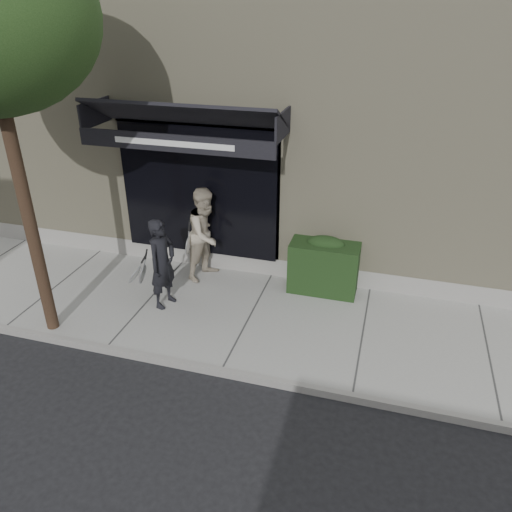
% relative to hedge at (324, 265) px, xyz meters
% --- Properties ---
extents(ground, '(80.00, 80.00, 0.00)m').
position_rel_hedge_xyz_m(ground, '(-1.10, -1.25, -0.66)').
color(ground, black).
rests_on(ground, ground).
extents(sidewalk, '(20.00, 3.00, 0.12)m').
position_rel_hedge_xyz_m(sidewalk, '(-1.10, -1.25, -0.60)').
color(sidewalk, gray).
rests_on(sidewalk, ground).
extents(curb, '(20.00, 0.10, 0.14)m').
position_rel_hedge_xyz_m(curb, '(-1.10, -2.80, -0.59)').
color(curb, gray).
rests_on(curb, ground).
extents(building_facade, '(14.30, 8.04, 5.64)m').
position_rel_hedge_xyz_m(building_facade, '(-1.11, 3.71, 2.08)').
color(building_facade, tan).
rests_on(building_facade, ground).
extents(hedge, '(1.30, 0.70, 1.14)m').
position_rel_hedge_xyz_m(hedge, '(0.00, 0.00, 0.00)').
color(hedge, black).
rests_on(hedge, sidewalk).
extents(pedestrian_front, '(0.71, 0.91, 1.70)m').
position_rel_hedge_xyz_m(pedestrian_front, '(-2.73, -1.34, 0.31)').
color(pedestrian_front, black).
rests_on(pedestrian_front, sidewalk).
extents(pedestrian_back, '(1.00, 1.12, 1.89)m').
position_rel_hedge_xyz_m(pedestrian_back, '(-2.35, -0.11, 0.41)').
color(pedestrian_back, '#B9AB94').
rests_on(pedestrian_back, sidewalk).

